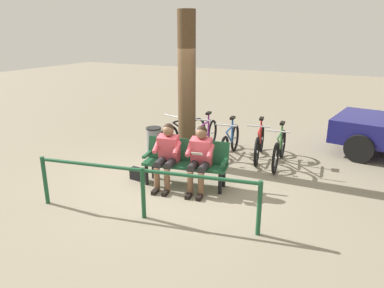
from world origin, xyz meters
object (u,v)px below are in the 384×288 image
Objects in this scene: bench at (186,159)px; bicycle_orange at (230,143)px; tree_trunk at (187,91)px; bicycle_red at (183,133)px; bicycle_black at (206,137)px; litter_bin at (154,145)px; person_reading at (200,156)px; bicycle_silver at (259,144)px; bicycle_purple at (279,149)px; handbag at (137,174)px; person_companion at (167,153)px.

bench is 0.99× the size of bicycle_orange.
bench is at bearing -13.73° from bicycle_orange.
tree_trunk is 1.99× the size of bicycle_red.
bicycle_red is at bearing -58.27° from tree_trunk.
bicycle_orange is 0.73m from bicycle_black.
bench is 1.02× the size of bicycle_red.
bicycle_black is at bearing -86.48° from bench.
bicycle_black is 0.64m from bicycle_red.
litter_bin is 0.50× the size of bicycle_red.
bicycle_silver is (-0.50, -2.12, -0.31)m from person_reading.
bicycle_purple is at bearing 79.16° from bicycle_black.
tree_trunk is 1.94× the size of bicycle_orange.
bench is 0.51× the size of tree_trunk.
person_reading is at bearing 50.98° from bicycle_red.
tree_trunk is at bearing -62.86° from person_reading.
bicycle_silver is 0.67m from bicycle_orange.
bicycle_silver is (-1.33, -1.04, -1.27)m from tree_trunk.
person_reading reaches higher than bicycle_red.
bicycle_red is at bearing -71.02° from bench.
bicycle_orange is at bearing -131.06° from tree_trunk.
bicycle_silver is 1.97m from bicycle_red.
bicycle_silver is at bearing 85.89° from bicycle_black.
bicycle_silver is at bearing -128.51° from handbag.
bench reaches higher than litter_bin.
bicycle_orange is at bearing -142.83° from litter_bin.
handbag is at bearing 4.65° from bench.
person_reading is 1.67m from tree_trunk.
bicycle_orange is at bearing 68.71° from bicycle_black.
bicycle_red reaches higher than bench.
litter_bin is at bearing -56.97° from person_companion.
bench reaches higher than handbag.
person_reading is at bearing -32.84° from bicycle_purple.
bicycle_purple and bicycle_orange have the same top height.
person_reading is at bearing -3.05° from bicycle_orange.
bicycle_purple is 0.55m from bicycle_silver.
bicycle_silver is at bearing -113.65° from person_reading.
bicycle_red is (0.64, -0.03, 0.00)m from bicycle_black.
bench is at bearing 45.50° from bicycle_red.
bicycle_black is at bearing -119.02° from litter_bin.
bicycle_purple is 1.00× the size of bicycle_orange.
person_companion is 2.63m from bicycle_purple.
bicycle_orange is (-0.50, -2.00, -0.30)m from person_companion.
person_companion is 2.23m from bicycle_black.
handbag is (1.30, 0.15, -0.54)m from person_reading.
tree_trunk is (0.20, -1.20, 0.96)m from person_companion.
bicycle_orange is at bearing -107.12° from bench.
bicycle_red is at bearing -92.40° from litter_bin.
bicycle_orange is (0.63, 0.23, 0.00)m from bicycle_silver.
person_reading is at bearing 179.95° from person_companion.
handbag is 0.18× the size of bicycle_red.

